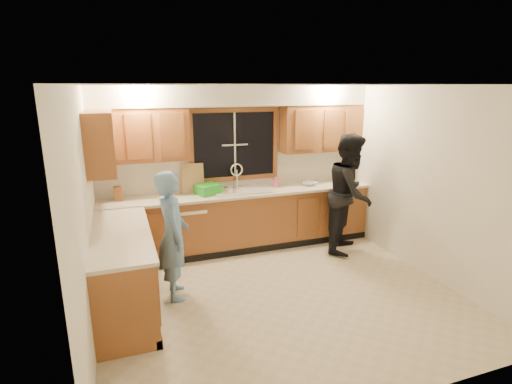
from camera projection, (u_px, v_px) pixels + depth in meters
floor at (280, 294)px, 4.92m from camera, size 4.20×4.20×0.00m
ceiling at (284, 85)px, 4.28m from camera, size 4.20×4.20×0.00m
wall_back at (235, 167)px, 6.33m from camera, size 4.20×0.00×4.20m
wall_left at (85, 216)px, 3.92m from camera, size 0.00×3.80×3.80m
wall_right at (428, 183)px, 5.28m from camera, size 0.00×3.80×3.80m
base_cabinets_back at (241, 221)px, 6.27m from camera, size 4.20×0.60×0.88m
base_cabinets_left at (123, 272)px, 4.55m from camera, size 0.60×1.90×0.88m
countertop_back at (241, 193)px, 6.13m from camera, size 4.20×0.63×0.04m
countertop_left at (121, 234)px, 4.43m from camera, size 0.63×1.90×0.04m
upper_cabinets_left at (140, 135)px, 5.57m from camera, size 1.35×0.33×0.75m
upper_cabinets_right at (321, 128)px, 6.49m from camera, size 1.35×0.33×0.75m
upper_cabinets_return at (100, 142)px, 4.85m from camera, size 0.33×0.90×0.75m
soffit at (237, 96)px, 5.89m from camera, size 4.20×0.35×0.30m
window_frame at (235, 145)px, 6.23m from camera, size 1.44×0.03×1.14m
sink at (241, 195)px, 6.16m from camera, size 0.86×0.52×0.57m
dishwasher at (187, 229)px, 5.99m from camera, size 0.60×0.56×0.82m
stove at (125, 295)px, 4.02m from camera, size 0.58×0.75×0.90m
man at (173, 235)px, 4.71m from camera, size 0.39×0.58×1.56m
woman at (350, 193)px, 6.06m from camera, size 1.11×1.12×1.82m
knife_block at (118, 194)px, 5.61m from camera, size 0.11×0.10×0.20m
cutting_board at (193, 178)px, 6.03m from camera, size 0.34×0.15×0.44m
dish_crate at (208, 189)px, 5.97m from camera, size 0.40×0.39×0.15m
soap_bottle at (276, 182)px, 6.39m from camera, size 0.08×0.08×0.17m
bowl at (309, 184)px, 6.51m from camera, size 0.26×0.26×0.06m
can_left at (226, 191)px, 5.90m from camera, size 0.07×0.07×0.13m
can_right at (235, 191)px, 5.94m from camera, size 0.07×0.07×0.11m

